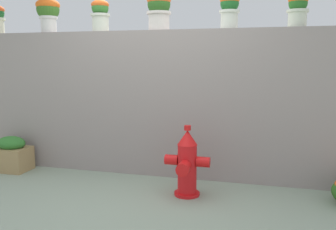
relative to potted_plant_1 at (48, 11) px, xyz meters
name	(u,v)px	position (x,y,z in m)	size (l,w,h in m)	color
ground_plane	(134,201)	(1.55, -1.02, -2.08)	(24.00, 24.00, 0.00)	gray
stone_wall	(161,104)	(1.55, 0.00, -1.18)	(5.34, 0.36, 1.79)	gray
potted_plant_1	(48,11)	(0.00, 0.00, 0.00)	(0.31, 0.31, 0.46)	silver
potted_plant_2	(100,13)	(0.77, -0.04, -0.06)	(0.24, 0.24, 0.40)	beige
potted_plant_3	(159,8)	(1.53, -0.01, -0.03)	(0.30, 0.30, 0.45)	beige
potted_plant_4	(229,9)	(2.37, 0.02, -0.05)	(0.23, 0.23, 0.40)	beige
potted_plant_5	(298,8)	(3.12, 0.03, -0.08)	(0.24, 0.24, 0.37)	beige
fire_hydrant	(187,164)	(2.04, -0.72, -1.74)	(0.48, 0.39, 0.76)	red
planter_box	(12,154)	(-0.36, -0.43, -1.86)	(0.45, 0.34, 0.45)	#9F8052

